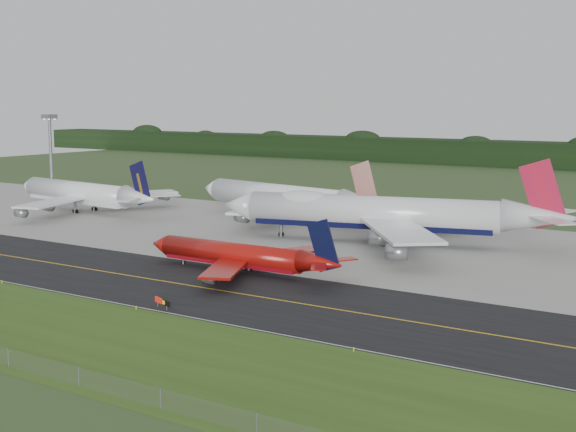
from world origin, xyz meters
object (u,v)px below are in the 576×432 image
Objects in this scene: jet_navy_gold at (84,194)px; taxiway_sign at (162,302)px; jet_star_tail at (286,198)px; floodlight_mast at (50,143)px; jet_ba_747 at (384,213)px; jet_red_737 at (241,256)px.

jet_navy_gold is 14.14× the size of taxiway_sign.
taxiway_sign is (35.33, -87.12, -4.61)m from jet_star_tail.
jet_navy_gold is at bearing -161.09° from jet_star_tail.
jet_star_tail is 76.95m from floodlight_mast.
jet_navy_gold is (-93.42, -1.07, -1.48)m from jet_ba_747.
floodlight_mast is 6.32× the size of taxiway_sign.
jet_navy_gold is at bearing -13.85° from floodlight_mast.
jet_red_737 is 0.65× the size of jet_star_tail.
jet_ba_747 is 112.87m from floodlight_mast.
floodlight_mast is 132.83m from taxiway_sign.
jet_ba_747 is 2.82× the size of floodlight_mast.
jet_ba_747 is at bearing 79.53° from jet_red_737.
jet_red_737 is (-7.75, -41.95, -3.49)m from jet_ba_747.
floodlight_mast reaches higher than taxiway_sign.
jet_red_737 is 0.69× the size of jet_navy_gold.
floodlight_mast is (-104.42, 45.50, 15.59)m from jet_red_737.
jet_ba_747 is 69.38m from taxiway_sign.
jet_ba_747 is 17.83× the size of taxiway_sign.
floodlight_mast reaches higher than jet_star_tail.
floodlight_mast reaches higher than jet_red_737.
jet_star_tail is 14.94× the size of taxiway_sign.
taxiway_sign is (-2.39, -69.11, -5.58)m from jet_ba_747.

